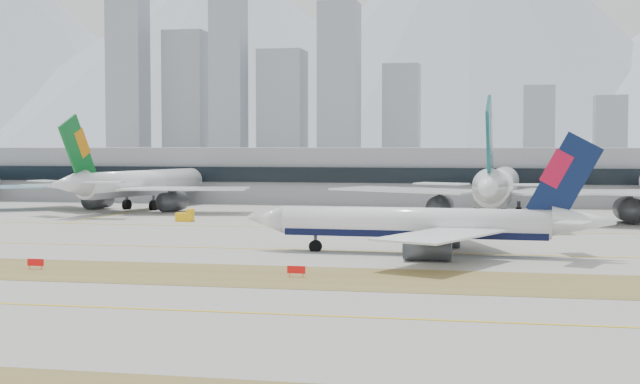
% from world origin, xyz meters
% --- Properties ---
extents(ground, '(3000.00, 3000.00, 0.00)m').
position_xyz_m(ground, '(0.00, 0.00, 0.00)').
color(ground, '#A09D96').
rests_on(ground, ground).
extents(apron_markings, '(360.00, 122.22, 0.06)m').
position_xyz_m(apron_markings, '(0.00, -53.95, 0.02)').
color(apron_markings, brown).
rests_on(apron_markings, ground).
extents(taxiing_airliner, '(52.95, 46.04, 17.80)m').
position_xyz_m(taxiing_airliner, '(28.68, -6.68, 4.29)').
color(taxiing_airliner, white).
rests_on(taxiing_airliner, ground).
extents(widebody_eva, '(62.52, 62.13, 22.78)m').
position_xyz_m(widebody_eva, '(-47.11, 68.09, 6.05)').
color(widebody_eva, white).
rests_on(widebody_eva, ground).
extents(widebody_cathay, '(70.50, 69.07, 25.17)m').
position_xyz_m(widebody_cathay, '(38.55, 55.78, 6.69)').
color(widebody_cathay, white).
rests_on(widebody_cathay, ground).
extents(terminal, '(280.00, 43.10, 15.00)m').
position_xyz_m(terminal, '(0.00, 114.84, 7.50)').
color(terminal, gray).
rests_on(terminal, ground).
extents(hold_sign_left, '(2.20, 0.15, 1.35)m').
position_xyz_m(hold_sign_left, '(-18.64, -32.00, 0.88)').
color(hold_sign_left, red).
rests_on(hold_sign_left, ground).
extents(hold_sign_right, '(2.20, 0.15, 1.35)m').
position_xyz_m(hold_sign_right, '(15.10, -32.00, 0.88)').
color(hold_sign_right, red).
rests_on(hold_sign_right, ground).
extents(gse_c, '(3.55, 2.00, 2.60)m').
position_xyz_m(gse_c, '(47.28, 41.48, 1.05)').
color(gse_c, yellow).
rests_on(gse_c, ground).
extents(gse_b, '(3.55, 2.00, 2.60)m').
position_xyz_m(gse_b, '(-24.47, 39.32, 1.05)').
color(gse_b, yellow).
rests_on(gse_b, ground).
extents(city_skyline, '(342.00, 49.80, 140.00)m').
position_xyz_m(city_skyline, '(-106.76, 453.42, 49.80)').
color(city_skyline, gray).
rests_on(city_skyline, ground).
extents(mountain_ridge, '(2830.00, 1120.00, 470.00)m').
position_xyz_m(mountain_ridge, '(33.00, 1404.14, 181.85)').
color(mountain_ridge, '#9EA8B7').
rests_on(mountain_ridge, ground).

